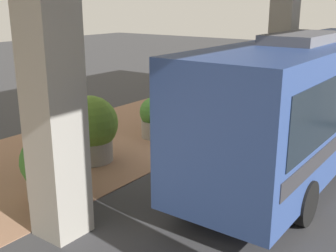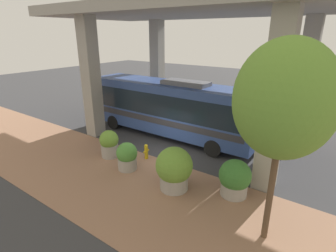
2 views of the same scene
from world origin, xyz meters
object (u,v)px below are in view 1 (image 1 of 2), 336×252
object	(u,v)px
fire_hydrant	(189,133)
planter_front	(155,117)
planter_extra	(49,167)
planter_back	(91,129)
bus	(312,93)
planter_middle	(195,107)

from	to	relation	value
fire_hydrant	planter_front	xyz separation A→B (m)	(-1.46, 0.03, 0.28)
fire_hydrant	planter_extra	xyz separation A→B (m)	(-0.50, -5.27, 0.37)
fire_hydrant	planter_back	xyz separation A→B (m)	(-1.56, -2.90, 0.56)
planter_back	bus	bearing A→B (deg)	36.50
bus	planter_back	distance (m)	6.52
planter_middle	planter_front	bearing A→B (deg)	-105.35
planter_front	bus	bearing A→B (deg)	10.02
bus	fire_hydrant	distance (m)	4.06
bus	planter_front	distance (m)	5.32
fire_hydrant	planter_front	distance (m)	1.49
planter_front	planter_back	distance (m)	2.95
bus	planter_middle	distance (m)	4.83
fire_hydrant	planter_extra	world-z (taller)	planter_extra
planter_front	planter_extra	bearing A→B (deg)	-79.76
fire_hydrant	planter_front	bearing A→B (deg)	178.90
bus	planter_extra	xyz separation A→B (m)	(-4.11, -6.19, -1.26)
fire_hydrant	planter_extra	distance (m)	5.30
planter_front	planter_back	bearing A→B (deg)	-92.07
planter_middle	planter_back	size ratio (longest dim) A/B	0.79
planter_middle	planter_extra	xyz separation A→B (m)	(0.46, -7.11, 0.02)
planter_back	planter_middle	bearing A→B (deg)	82.74
planter_middle	planter_back	distance (m)	4.79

